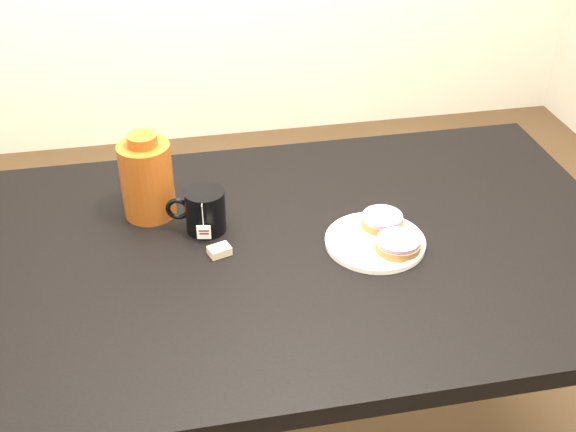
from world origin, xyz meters
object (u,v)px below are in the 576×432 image
Objects in this scene: table at (307,274)px; bagel_package at (147,179)px; mug at (204,211)px; teabag_pouch at (219,251)px; plate at (375,241)px; bagel_back at (382,220)px; bagel_front at (398,244)px.

table is 0.41m from bagel_package.
bagel_package is at bearing 153.66° from mug.
mug reaches higher than teabag_pouch.
bagel_back is (0.03, 0.05, 0.02)m from plate.
mug reaches higher than table.
bagel_back is at bearing 6.29° from table.
plate is 1.96× the size of bagel_front.
mug is 0.69× the size of bagel_package.
table is 10.22× the size of mug.
bagel_front is at bearing -12.29° from mug.
mug is (-0.21, 0.10, 0.13)m from table.
bagel_package is at bearing 155.26° from plate.
bagel_front reaches higher than plate.
bagel_front is (0.18, -0.07, 0.11)m from table.
bagel_back reaches higher than plate.
mug is at bearing 155.55° from table.
table is at bearing -29.55° from bagel_package.
bagel_package is at bearing 161.50° from bagel_back.
bagel_package is (-0.46, 0.21, 0.08)m from plate.
table is at bearing 0.51° from teabag_pouch.
bagel_back is 0.53m from bagel_package.
bagel_package is at bearing 150.45° from table.
bagel_package reaches higher than teabag_pouch.
bagel_back is at bearing 3.25° from teabag_pouch.
bagel_front is 0.80× the size of mug.
table is at bearing 167.89° from plate.
bagel_back is 1.09× the size of bagel_front.
teabag_pouch is (0.02, -0.10, -0.04)m from mug.
bagel_package reaches higher than mug.
plate is at bearing -4.91° from teabag_pouch.
bagel_package is (-0.13, 0.19, 0.08)m from teabag_pouch.
teabag_pouch is at bearing -179.49° from table.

